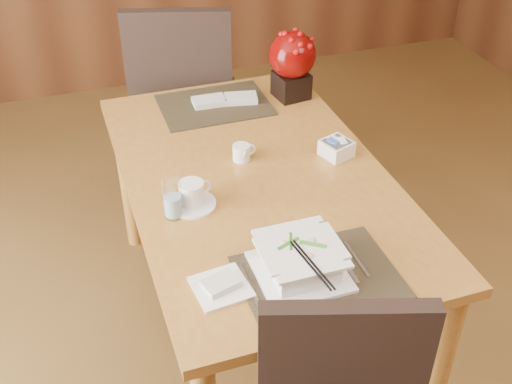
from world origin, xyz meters
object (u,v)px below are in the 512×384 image
object	(u,v)px
soup_setting	(300,261)
far_chair	(183,95)
bread_plate	(221,287)
sugar_caddy	(337,148)
berry_decor	(292,61)
dining_table	(257,198)
coffee_cup	(192,196)
water_glass	(172,198)
creamer_jug	(241,153)

from	to	relation	value
soup_setting	far_chair	distance (m)	1.50
bread_plate	far_chair	xyz separation A→B (m)	(0.24, 1.47, -0.15)
sugar_caddy	bread_plate	world-z (taller)	sugar_caddy
berry_decor	dining_table	bearing A→B (deg)	-122.51
bread_plate	dining_table	bearing A→B (deg)	60.92
coffee_cup	berry_decor	size ratio (longest dim) A/B	0.55
dining_table	far_chair	bearing A→B (deg)	92.57
soup_setting	water_glass	xyz separation A→B (m)	(-0.28, 0.39, 0.02)
dining_table	berry_decor	xyz separation A→B (m)	(0.33, 0.52, 0.26)
berry_decor	far_chair	world-z (taller)	far_chair
soup_setting	bread_plate	size ratio (longest dim) A/B	1.69
dining_table	coffee_cup	size ratio (longest dim) A/B	9.45
dining_table	sugar_caddy	distance (m)	0.35
berry_decor	bread_plate	distance (m)	1.20
water_glass	soup_setting	bearing A→B (deg)	-53.99
creamer_jug	sugar_caddy	distance (m)	0.35
berry_decor	soup_setting	bearing A→B (deg)	-110.05
soup_setting	dining_table	bearing A→B (deg)	84.98
dining_table	coffee_cup	bearing A→B (deg)	-159.67
dining_table	coffee_cup	xyz separation A→B (m)	(-0.26, -0.10, 0.14)
coffee_cup	water_glass	size ratio (longest dim) A/B	1.11
dining_table	coffee_cup	distance (m)	0.31
coffee_cup	bread_plate	xyz separation A→B (m)	(-0.02, -0.41, -0.03)
dining_table	water_glass	world-z (taller)	water_glass
coffee_cup	water_glass	bearing A→B (deg)	-153.64
water_glass	berry_decor	size ratio (longest dim) A/B	0.49
sugar_caddy	far_chair	world-z (taller)	far_chair
coffee_cup	berry_decor	distance (m)	0.87
soup_setting	far_chair	xyz separation A→B (m)	(0.00, 1.49, -0.20)
creamer_jug	berry_decor	world-z (taller)	berry_decor
far_chair	bread_plate	bearing A→B (deg)	97.56
dining_table	berry_decor	world-z (taller)	berry_decor
bread_plate	berry_decor	bearing A→B (deg)	59.14
coffee_cup	far_chair	bearing A→B (deg)	78.51
dining_table	far_chair	size ratio (longest dim) A/B	1.40
berry_decor	coffee_cup	bearing A→B (deg)	-133.77
water_glass	far_chair	distance (m)	1.16
dining_table	far_chair	xyz separation A→B (m)	(-0.04, 0.97, -0.05)
water_glass	sugar_caddy	distance (m)	0.67
bread_plate	water_glass	bearing A→B (deg)	97.79
sugar_caddy	far_chair	bearing A→B (deg)	111.20
soup_setting	bread_plate	world-z (taller)	soup_setting
coffee_cup	creamer_jug	size ratio (longest dim) A/B	1.91
water_glass	berry_decor	bearing A→B (deg)	44.59
coffee_cup	sugar_caddy	xyz separation A→B (m)	(0.58, 0.13, -0.01)
creamer_jug	bread_plate	distance (m)	0.67
water_glass	bread_plate	distance (m)	0.38
coffee_cup	berry_decor	bearing A→B (deg)	46.23
soup_setting	water_glass	distance (m)	0.48
coffee_cup	dining_table	bearing A→B (deg)	20.33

